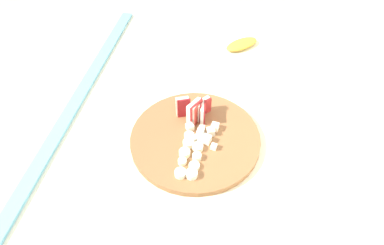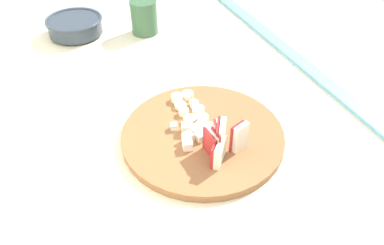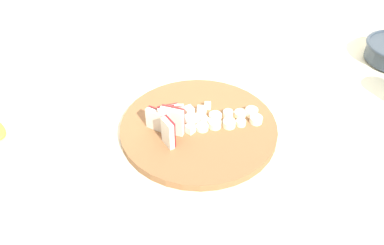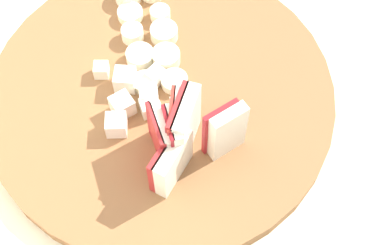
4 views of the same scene
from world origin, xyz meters
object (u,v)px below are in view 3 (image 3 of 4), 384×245
object	(u,v)px
cutting_board	(199,128)
apple_wedge_fan	(168,120)
apple_dice_pile	(193,117)
banana_slice_rows	(230,119)

from	to	relation	value
cutting_board	apple_wedge_fan	size ratio (longest dim) A/B	3.61
cutting_board	apple_dice_pile	xyz separation A→B (m)	(-0.01, 0.02, 0.02)
apple_wedge_fan	apple_dice_pile	world-z (taller)	apple_wedge_fan
cutting_board	banana_slice_rows	world-z (taller)	banana_slice_rows
apple_wedge_fan	banana_slice_rows	world-z (taller)	apple_wedge_fan
apple_dice_pile	banana_slice_rows	xyz separation A→B (m)	(0.08, -0.02, -0.00)
apple_wedge_fan	banana_slice_rows	xyz separation A→B (m)	(0.14, 0.00, -0.02)
cutting_board	apple_dice_pile	bearing A→B (deg)	110.80
apple_wedge_fan	apple_dice_pile	bearing A→B (deg)	22.54
apple_wedge_fan	apple_dice_pile	distance (m)	0.07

